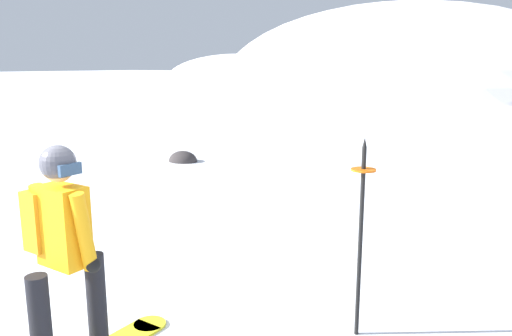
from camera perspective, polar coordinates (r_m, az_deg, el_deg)
ridge_peak_main at (r=44.14m, az=16.00°, el=8.31°), size 31.26×28.14×14.37m
ridge_peak_far at (r=72.13m, az=-2.07°, el=9.88°), size 20.96×18.86×7.48m
snowboarder_main at (r=3.92m, az=-21.10°, el=-9.08°), size 0.64×1.84×1.71m
piste_marker_near at (r=4.20m, az=11.85°, el=-6.36°), size 0.20×0.20×1.69m
rock_dark at (r=12.03m, az=-8.29°, el=0.75°), size 0.72×0.61×0.50m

